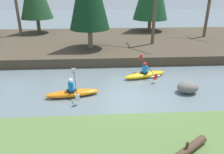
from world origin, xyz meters
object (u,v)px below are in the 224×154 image
(boulder_midstream, at_px, (188,87))
(driftwood_log, at_px, (182,154))
(kayaker_lead, at_px, (146,74))
(kayaker_middle, at_px, (73,92))

(boulder_midstream, relative_size, driftwood_log, 0.58)
(kayaker_lead, height_order, kayaker_middle, same)
(driftwood_log, bearing_deg, boulder_midstream, 31.03)
(boulder_midstream, height_order, driftwood_log, driftwood_log)
(kayaker_middle, bearing_deg, driftwood_log, -66.42)
(kayaker_middle, height_order, driftwood_log, driftwood_log)
(kayaker_lead, height_order, boulder_midstream, kayaker_lead)
(kayaker_lead, bearing_deg, boulder_midstream, -69.33)
(kayaker_middle, bearing_deg, kayaker_lead, 18.22)
(kayaker_lead, distance_m, driftwood_log, 7.82)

